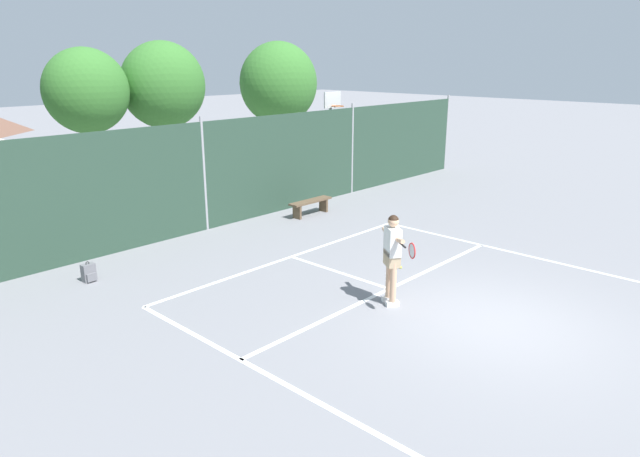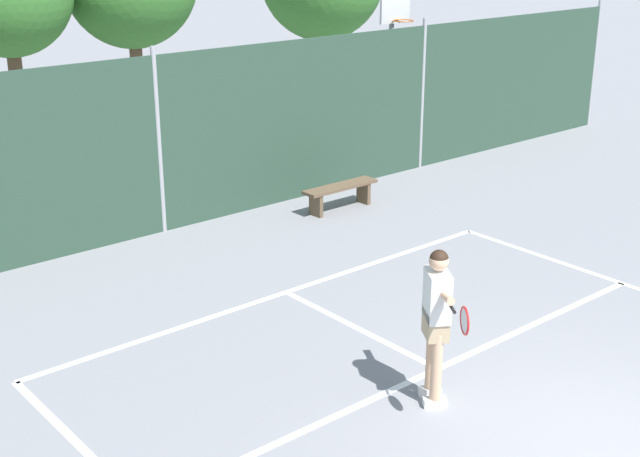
# 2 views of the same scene
# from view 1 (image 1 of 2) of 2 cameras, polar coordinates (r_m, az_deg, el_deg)

# --- Properties ---
(ground_plane) EXTENTS (120.00, 120.00, 0.00)m
(ground_plane) POSITION_cam_1_polar(r_m,az_deg,el_deg) (11.19, 17.39, -9.18)
(ground_plane) COLOR gray
(court_markings) EXTENTS (8.30, 11.10, 0.01)m
(court_markings) POSITION_cam_1_polar(r_m,az_deg,el_deg) (11.44, 14.46, -8.32)
(court_markings) COLOR white
(court_markings) RESTS_ON ground
(chainlink_fence) EXTENTS (26.09, 0.09, 3.24)m
(chainlink_fence) POSITION_cam_1_polar(r_m,az_deg,el_deg) (16.38, -11.58, 5.12)
(chainlink_fence) COLOR #284233
(chainlink_fence) RESTS_ON ground
(basketball_hoop) EXTENTS (0.90, 0.67, 3.55)m
(basketball_hoop) POSITION_cam_1_polar(r_m,az_deg,el_deg) (22.20, 1.17, 10.42)
(basketball_hoop) COLOR #9E9EA3
(basketball_hoop) RESTS_ON ground
(tennis_player) EXTENTS (0.76, 1.28, 1.85)m
(tennis_player) POSITION_cam_1_polar(r_m,az_deg,el_deg) (11.20, 7.32, -2.34)
(tennis_player) COLOR silver
(tennis_player) RESTS_ON ground
(tennis_ball) EXTENTS (0.07, 0.07, 0.07)m
(tennis_ball) POSITION_cam_1_polar(r_m,az_deg,el_deg) (13.49, 8.11, -3.88)
(tennis_ball) COLOR #CCE033
(tennis_ball) RESTS_ON ground
(backpack_grey) EXTENTS (0.29, 0.25, 0.46)m
(backpack_grey) POSITION_cam_1_polar(r_m,az_deg,el_deg) (13.57, -22.25, -4.17)
(backpack_grey) COLOR slate
(backpack_grey) RESTS_ON ground
(courtside_bench) EXTENTS (1.60, 0.36, 0.48)m
(courtside_bench) POSITION_cam_1_polar(r_m,az_deg,el_deg) (17.84, -0.95, 2.49)
(courtside_bench) COLOR brown
(courtside_bench) RESTS_ON ground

